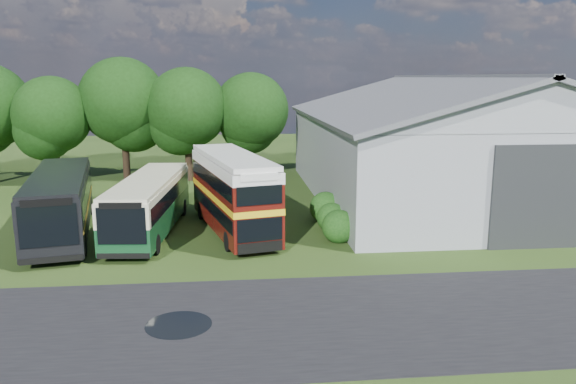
{
  "coord_description": "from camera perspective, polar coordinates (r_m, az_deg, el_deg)",
  "views": [
    {
      "loc": [
        0.35,
        -20.55,
        8.06
      ],
      "look_at": [
        3.26,
        8.0,
        2.16
      ],
      "focal_mm": 35.0,
      "sensor_mm": 36.0,
      "label": 1
    }
  ],
  "objects": [
    {
      "name": "tree_right_b",
      "position": [
        45.26,
        -3.76,
        8.26
      ],
      "size": [
        5.98,
        5.98,
        8.45
      ],
      "color": "black",
      "rests_on": "ground"
    },
    {
      "name": "asphalt_road",
      "position": [
        19.5,
        2.58,
        -12.82
      ],
      "size": [
        60.0,
        8.0,
        0.02
      ],
      "primitive_type": "cube",
      "color": "black",
      "rests_on": "ground"
    },
    {
      "name": "shrub_mid",
      "position": [
        30.13,
        4.44,
        -3.94
      ],
      "size": [
        1.6,
        1.6,
        1.6
      ],
      "primitive_type": "sphere",
      "color": "#194714",
      "rests_on": "ground"
    },
    {
      "name": "shrub_front",
      "position": [
        28.24,
        5.16,
        -5.02
      ],
      "size": [
        1.7,
        1.7,
        1.7
      ],
      "primitive_type": "sphere",
      "color": "#194714",
      "rests_on": "ground"
    },
    {
      "name": "shrub_back",
      "position": [
        32.03,
        3.81,
        -2.99
      ],
      "size": [
        1.8,
        1.8,
        1.8
      ],
      "primitive_type": "sphere",
      "color": "#194714",
      "rests_on": "ground"
    },
    {
      "name": "ground",
      "position": [
        22.08,
        -6.42,
        -9.87
      ],
      "size": [
        120.0,
        120.0,
        0.0
      ],
      "primitive_type": "plane",
      "color": "#233912",
      "rests_on": "ground"
    },
    {
      "name": "storage_shed",
      "position": [
        39.56,
        16.02,
        5.51
      ],
      "size": [
        18.8,
        24.8,
        8.15
      ],
      "color": "gray",
      "rests_on": "ground"
    },
    {
      "name": "bus_dark_single",
      "position": [
        31.23,
        -22.12,
        -0.97
      ],
      "size": [
        4.98,
        12.02,
        3.23
      ],
      "rotation": [
        0.0,
        0.0,
        0.2
      ],
      "color": "black",
      "rests_on": "ground"
    },
    {
      "name": "bus_maroon_double",
      "position": [
        29.53,
        -5.61,
        -0.15
      ],
      "size": [
        4.71,
        9.95,
        4.14
      ],
      "rotation": [
        0.0,
        0.0,
        0.24
      ],
      "color": "black",
      "rests_on": "ground"
    },
    {
      "name": "puddle",
      "position": [
        19.4,
        -11.05,
        -13.16
      ],
      "size": [
        2.2,
        2.2,
        0.01
      ],
      "primitive_type": "cylinder",
      "color": "black",
      "rests_on": "ground"
    },
    {
      "name": "tree_right_a",
      "position": [
        44.54,
        -10.23,
        8.37
      ],
      "size": [
        6.26,
        6.26,
        8.83
      ],
      "color": "black",
      "rests_on": "ground"
    },
    {
      "name": "bus_green_single",
      "position": [
        30.2,
        -13.9,
        -1.17
      ],
      "size": [
        3.35,
        10.78,
        2.92
      ],
      "rotation": [
        0.0,
        0.0,
        -0.09
      ],
      "color": "black",
      "rests_on": "ground"
    },
    {
      "name": "tree_left_b",
      "position": [
        46.12,
        -22.83,
        7.22
      ],
      "size": [
        5.78,
        5.78,
        8.16
      ],
      "color": "black",
      "rests_on": "ground"
    },
    {
      "name": "tree_mid",
      "position": [
        46.16,
        -16.44,
        8.81
      ],
      "size": [
        6.8,
        6.8,
        9.6
      ],
      "color": "black",
      "rests_on": "ground"
    }
  ]
}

